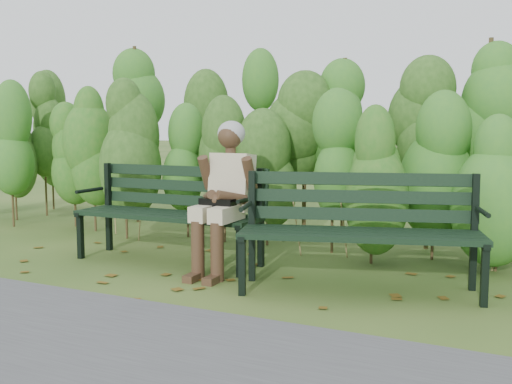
% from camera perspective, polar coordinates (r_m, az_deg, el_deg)
% --- Properties ---
extents(ground, '(80.00, 80.00, 0.00)m').
position_cam_1_polar(ground, '(5.41, -1.63, -8.29)').
color(ground, '#2E521A').
extents(footpath, '(60.00, 2.50, 0.01)m').
position_cam_1_polar(footpath, '(3.70, -18.19, -15.62)').
color(footpath, '#474749').
rests_on(footpath, ground).
extents(hedge_band, '(11.04, 1.67, 2.42)m').
position_cam_1_polar(hedge_band, '(6.94, 5.48, 5.43)').
color(hedge_band, '#47381E').
rests_on(hedge_band, ground).
extents(leaf_litter, '(5.85, 2.01, 0.01)m').
position_cam_1_polar(leaf_litter, '(5.23, 3.28, -8.78)').
color(leaf_litter, brown).
rests_on(leaf_litter, ground).
extents(bench_left, '(1.93, 0.66, 0.96)m').
position_cam_1_polar(bench_left, '(6.10, -7.91, -1.26)').
color(bench_left, black).
rests_on(bench_left, ground).
extents(bench_right, '(2.05, 1.16, 0.98)m').
position_cam_1_polar(bench_right, '(5.04, 9.88, -2.80)').
color(bench_right, black).
rests_on(bench_right, ground).
extents(seated_woman, '(0.56, 0.82, 1.41)m').
position_cam_1_polar(seated_woman, '(5.55, -3.00, 0.42)').
color(seated_woman, tan).
rests_on(seated_woman, ground).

